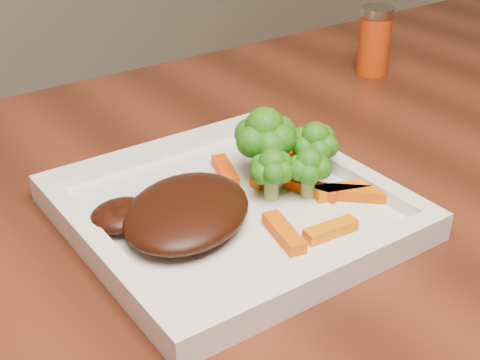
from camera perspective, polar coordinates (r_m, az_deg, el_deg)
plate at (r=0.60m, az=-0.78°, el=-2.85°), size 0.27×0.27×0.01m
steak at (r=0.57m, az=-4.58°, el=-2.67°), size 0.16×0.16×0.03m
broccoli_0 at (r=0.63m, az=2.08°, el=2.90°), size 0.08×0.08×0.07m
broccoli_1 at (r=0.64m, az=6.39°, el=2.97°), size 0.05×0.05×0.06m
broccoli_2 at (r=0.60m, az=5.92°, el=1.03°), size 0.05×0.05×0.06m
broccoli_3 at (r=0.60m, az=2.74°, el=0.97°), size 0.05×0.05×0.06m
carrot_0 at (r=0.56m, az=7.74°, el=-4.23°), size 0.05×0.02×0.01m
carrot_1 at (r=0.62m, az=8.97°, el=-0.85°), size 0.06×0.03×0.01m
carrot_2 at (r=0.56m, az=3.75°, el=-4.48°), size 0.03×0.06×0.01m
carrot_3 at (r=0.68m, az=4.08°, el=2.21°), size 0.06×0.03×0.01m
carrot_4 at (r=0.65m, az=-1.28°, el=0.82°), size 0.03×0.05×0.01m
carrot_5 at (r=0.62m, az=6.12°, el=-0.67°), size 0.03×0.06×0.01m
carrot_6 at (r=0.64m, az=2.85°, el=0.41°), size 0.05×0.02×0.01m
spice_shaker at (r=0.95m, az=11.39°, el=11.56°), size 0.05×0.05×0.09m
carrot_7 at (r=0.62m, az=9.84°, el=-1.13°), size 0.05×0.05×0.01m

